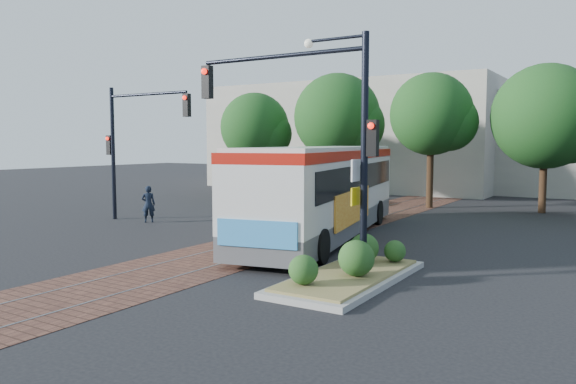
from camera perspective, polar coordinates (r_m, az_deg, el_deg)
name	(u,v)px	position (r m, az deg, el deg)	size (l,w,h in m)	color
ground	(223,255)	(17.79, -6.57, -6.37)	(120.00, 120.00, 0.00)	black
trackbed	(290,237)	(21.02, 0.21, -4.56)	(3.60, 40.00, 0.02)	brown
tree_row	(428,118)	(31.62, 14.06, 7.30)	(26.40, 5.60, 7.67)	#382314
warehouses	(457,139)	(43.92, 16.76, 5.20)	(40.00, 13.00, 8.00)	#ADA899
city_bus	(324,187)	(20.74, 3.73, 0.50)	(5.11, 12.81, 3.36)	#4D4D50
traffic_island	(351,268)	(14.47, 6.44, -7.67)	(2.20, 5.20, 1.13)	gray
signal_pole_main	(321,117)	(14.64, 3.32, 7.58)	(5.49, 0.46, 6.00)	black
signal_pole_left	(130,135)	(26.09, -15.76, 5.62)	(4.99, 0.34, 6.00)	black
officer	(148,204)	(25.49, -14.00, -1.20)	(0.59, 0.39, 1.62)	black
parked_car	(332,193)	(32.27, 4.45, -0.08)	(1.81, 4.45, 1.29)	black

